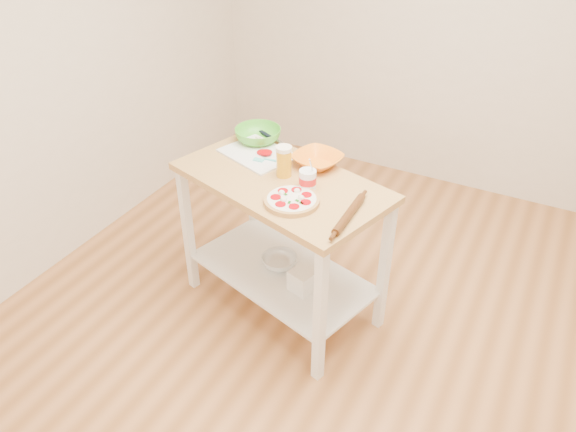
% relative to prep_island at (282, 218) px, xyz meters
% --- Properties ---
extents(room_shell, '(4.04, 4.54, 2.74)m').
position_rel_prep_island_xyz_m(room_shell, '(0.45, -0.28, 0.70)').
color(room_shell, '#B87844').
rests_on(room_shell, ground).
extents(prep_island, '(1.29, 0.93, 0.90)m').
position_rel_prep_island_xyz_m(prep_island, '(0.00, 0.00, 0.00)').
color(prep_island, tan).
rests_on(prep_island, ground).
extents(pizza, '(0.28, 0.28, 0.04)m').
position_rel_prep_island_xyz_m(pizza, '(0.16, -0.18, 0.27)').
color(pizza, tan).
rests_on(pizza, prep_island).
extents(cutting_board, '(0.48, 0.41, 0.04)m').
position_rel_prep_island_xyz_m(cutting_board, '(-0.25, 0.18, 0.26)').
color(cutting_board, white).
rests_on(cutting_board, prep_island).
extents(spatula, '(0.15, 0.06, 0.01)m').
position_rel_prep_island_xyz_m(spatula, '(-0.16, 0.12, 0.27)').
color(spatula, '#53CDC7').
rests_on(spatula, cutting_board).
extents(knife, '(0.26, 0.12, 0.01)m').
position_rel_prep_island_xyz_m(knife, '(-0.28, 0.38, 0.27)').
color(knife, silver).
rests_on(knife, cutting_board).
extents(orange_bowl, '(0.31, 0.31, 0.06)m').
position_rel_prep_island_xyz_m(orange_bowl, '(0.11, 0.23, 0.28)').
color(orange_bowl, orange).
rests_on(orange_bowl, prep_island).
extents(green_bowl, '(0.33, 0.33, 0.09)m').
position_rel_prep_island_xyz_m(green_bowl, '(-0.33, 0.32, 0.29)').
color(green_bowl, green).
rests_on(green_bowl, prep_island).
extents(beer_pint, '(0.09, 0.09, 0.17)m').
position_rel_prep_island_xyz_m(beer_pint, '(-0.00, 0.04, 0.34)').
color(beer_pint, gold).
rests_on(beer_pint, prep_island).
extents(yogurt_tub, '(0.09, 0.09, 0.19)m').
position_rel_prep_island_xyz_m(yogurt_tub, '(0.17, -0.03, 0.31)').
color(yogurt_tub, white).
rests_on(yogurt_tub, prep_island).
extents(rolling_pin, '(0.05, 0.35, 0.04)m').
position_rel_prep_island_xyz_m(rolling_pin, '(0.46, -0.17, 0.27)').
color(rolling_pin, '#552E13').
rests_on(rolling_pin, prep_island).
extents(shelf_glass_bowl, '(0.24, 0.24, 0.07)m').
position_rel_prep_island_xyz_m(shelf_glass_bowl, '(-0.04, 0.04, -0.35)').
color(shelf_glass_bowl, silver).
rests_on(shelf_glass_bowl, prep_island).
extents(shelf_bin, '(0.16, 0.16, 0.13)m').
position_rel_prep_island_xyz_m(shelf_bin, '(0.18, -0.08, -0.32)').
color(shelf_bin, white).
rests_on(shelf_bin, prep_island).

